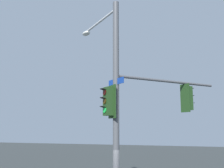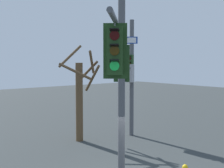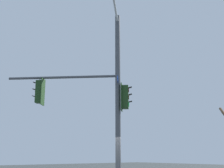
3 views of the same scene
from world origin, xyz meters
name	(u,v)px [view 2 (image 2 of 3)]	position (x,y,z in m)	size (l,w,h in m)	color
main_signal_pole_assembly	(126,52)	(0.30, -0.49, 4.73)	(4.46, 6.37, 8.52)	#4C4F54
secondary_pole_assembly	(131,75)	(-5.77, 5.49, 3.61)	(0.60, 0.75, 6.79)	#4C4F54
bare_tree_behind_pole	(80,95)	(-6.71, 2.54, 2.55)	(2.21, 2.34, 5.32)	brown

